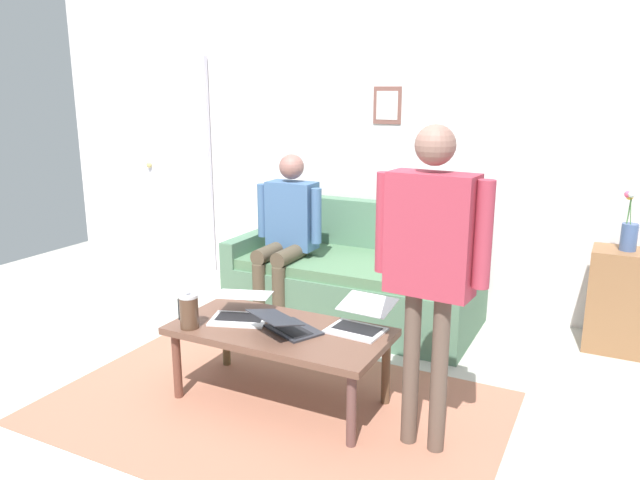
# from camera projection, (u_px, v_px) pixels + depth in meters

# --- Properties ---
(ground_plane) EXTENTS (7.68, 7.68, 0.00)m
(ground_plane) POSITION_uv_depth(u_px,v_px,m) (242.00, 409.00, 3.40)
(ground_plane) COLOR #AEADA2
(area_rug) EXTENTS (2.51, 1.65, 0.01)m
(area_rug) POSITION_uv_depth(u_px,v_px,m) (272.00, 407.00, 3.41)
(area_rug) COLOR #9F644E
(area_rug) RESTS_ON ground_plane
(back_wall) EXTENTS (7.04, 0.11, 2.70)m
(back_wall) POSITION_uv_depth(u_px,v_px,m) (387.00, 140.00, 4.97)
(back_wall) COLOR silver
(back_wall) RESTS_ON ground_plane
(interior_door) EXTENTS (0.82, 0.09, 2.05)m
(interior_door) POSITION_uv_depth(u_px,v_px,m) (176.00, 166.00, 5.92)
(interior_door) COLOR silver
(interior_door) RESTS_ON ground_plane
(couch) EXTENTS (1.86, 0.92, 0.88)m
(couch) POSITION_uv_depth(u_px,v_px,m) (357.00, 281.00, 4.68)
(couch) COLOR #4D7359
(couch) RESTS_ON ground_plane
(coffee_table) EXTENTS (1.23, 0.61, 0.45)m
(coffee_table) POSITION_uv_depth(u_px,v_px,m) (280.00, 336.00, 3.40)
(coffee_table) COLOR brown
(coffee_table) RESTS_ON ground_plane
(laptop_left) EXTENTS (0.41, 0.42, 0.13)m
(laptop_left) POSITION_uv_depth(u_px,v_px,m) (287.00, 325.00, 3.32)
(laptop_left) COLOR #28282D
(laptop_left) RESTS_ON coffee_table
(laptop_center) EXTENTS (0.41, 0.42, 0.13)m
(laptop_center) POSITION_uv_depth(u_px,v_px,m) (241.00, 310.00, 3.54)
(laptop_center) COLOR silver
(laptop_center) RESTS_ON coffee_table
(laptop_right) EXTENTS (0.33, 0.38, 0.15)m
(laptop_right) POSITION_uv_depth(u_px,v_px,m) (360.00, 321.00, 3.38)
(laptop_right) COLOR silver
(laptop_right) RESTS_ON coffee_table
(french_press) EXTENTS (0.13, 0.11, 0.23)m
(french_press) POSITION_uv_depth(u_px,v_px,m) (189.00, 311.00, 3.38)
(french_press) COLOR #4C3323
(french_press) RESTS_ON coffee_table
(side_shelf) EXTENTS (0.42, 0.32, 0.71)m
(side_shelf) POSITION_uv_depth(u_px,v_px,m) (621.00, 301.00, 4.10)
(side_shelf) COLOR brown
(side_shelf) RESTS_ON ground_plane
(flower_vase) EXTENTS (0.11, 0.10, 0.40)m
(flower_vase) POSITION_uv_depth(u_px,v_px,m) (629.00, 232.00, 3.98)
(flower_vase) COLOR #405785
(flower_vase) RESTS_ON side_shelf
(person_standing) EXTENTS (0.57, 0.21, 1.60)m
(person_standing) POSITION_uv_depth(u_px,v_px,m) (431.00, 250.00, 2.81)
(person_standing) COLOR brown
(person_standing) RESTS_ON ground_plane
(person_seated) EXTENTS (0.55, 0.51, 1.28)m
(person_seated) POSITION_uv_depth(u_px,v_px,m) (287.00, 228.00, 4.60)
(person_seated) COLOR #4D4231
(person_seated) RESTS_ON ground_plane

